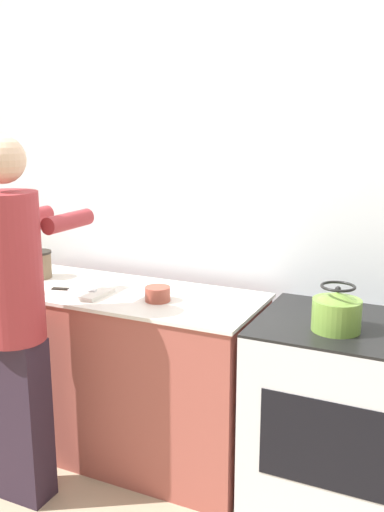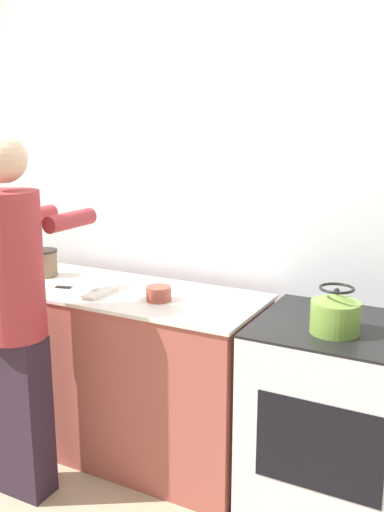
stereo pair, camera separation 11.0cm
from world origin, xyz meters
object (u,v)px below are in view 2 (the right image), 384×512
object	(u,v)px
oven	(337,420)
canister_jar	(44,263)
cutting_board	(75,289)
knife	(76,288)
kettle	(335,314)
bowl_prep	(159,294)
person	(16,306)

from	to	relation	value
oven	canister_jar	xyz separation A→B (m)	(-1.68, -0.00, 0.54)
cutting_board	knife	xyz separation A→B (m)	(0.02, -0.02, 0.01)
oven	kettle	xyz separation A→B (m)	(-0.01, -0.10, 0.53)
knife	bowl_prep	size ratio (longest dim) A/B	1.86
oven	knife	distance (m)	1.41
cutting_board	kettle	distance (m)	1.32
oven	bowl_prep	bearing A→B (deg)	-173.78
cutting_board	knife	world-z (taller)	knife
person	knife	size ratio (longest dim) A/B	7.41
canister_jar	kettle	bearing A→B (deg)	-3.43
person	cutting_board	bearing A→B (deg)	88.04
kettle	cutting_board	bearing A→B (deg)	-177.74
person	knife	bearing A→B (deg)	85.52
person	cutting_board	size ratio (longest dim) A/B	4.43
kettle	bowl_prep	distance (m)	0.86
bowl_prep	person	bearing A→B (deg)	-135.96
oven	cutting_board	world-z (taller)	cutting_board
oven	knife	world-z (taller)	knife
kettle	canister_jar	world-z (taller)	kettle
knife	canister_jar	size ratio (longest dim) A/B	1.52
cutting_board	person	bearing A→B (deg)	-91.96
person	bowl_prep	xyz separation A→B (m)	(0.48, 0.46, 0.00)
knife	canister_jar	distance (m)	0.40
cutting_board	knife	distance (m)	0.03
kettle	canister_jar	size ratio (longest dim) A/B	1.36
knife	canister_jar	world-z (taller)	canister_jar
oven	knife	size ratio (longest dim) A/B	3.90
knife	canister_jar	xyz separation A→B (m)	(-0.36, 0.17, 0.05)
person	cutting_board	world-z (taller)	person
knife	oven	bearing A→B (deg)	-8.28
cutting_board	canister_jar	world-z (taller)	canister_jar
oven	knife	xyz separation A→B (m)	(-1.32, -0.17, 0.48)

